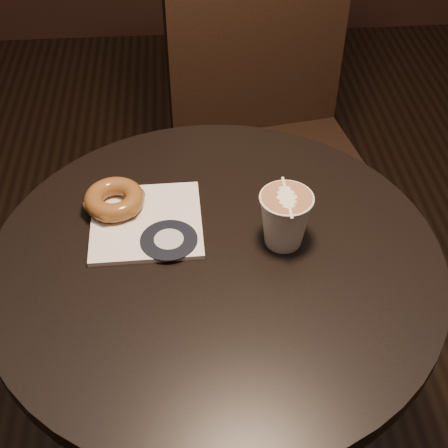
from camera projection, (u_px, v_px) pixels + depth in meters
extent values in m
cylinder|color=black|center=(216.00, 261.00, 0.97)|extent=(0.70, 0.70, 0.03)
cylinder|color=black|center=(218.00, 389.00, 1.22)|extent=(0.07, 0.07, 0.70)
cube|color=black|center=(275.00, 176.00, 1.51)|extent=(0.50, 0.50, 0.04)
cube|color=black|center=(258.00, 18.00, 1.44)|extent=(0.43, 0.11, 0.58)
cylinder|color=black|center=(220.00, 311.00, 1.52)|extent=(0.04, 0.04, 0.49)
cylinder|color=black|center=(361.00, 283.00, 1.58)|extent=(0.04, 0.04, 0.49)
cylinder|color=black|center=(190.00, 213.00, 1.78)|extent=(0.04, 0.04, 0.49)
cylinder|color=black|center=(311.00, 192.00, 1.84)|extent=(0.04, 0.04, 0.49)
cube|color=white|center=(146.00, 222.00, 1.00)|extent=(0.18, 0.18, 0.01)
torus|color=brown|center=(114.00, 199.00, 1.01)|extent=(0.10, 0.10, 0.03)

